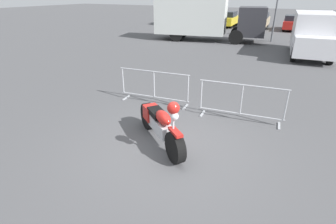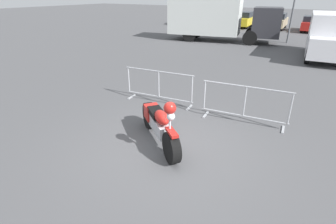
# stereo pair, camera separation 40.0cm
# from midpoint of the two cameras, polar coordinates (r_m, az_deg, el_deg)

# --- Properties ---
(ground_plane) EXTENTS (120.00, 120.00, 0.00)m
(ground_plane) POSITION_cam_midpoint_polar(r_m,az_deg,el_deg) (6.19, -1.27, -7.80)
(ground_plane) COLOR #4C4C4F
(motorcycle) EXTENTS (1.97, 1.63, 1.34)m
(motorcycle) POSITION_cam_midpoint_polar(r_m,az_deg,el_deg) (6.15, -3.59, -2.59)
(motorcycle) COLOR black
(motorcycle) RESTS_ON ground
(crowd_barrier_near) EXTENTS (2.37, 0.67, 1.07)m
(crowd_barrier_near) POSITION_cam_midpoint_polar(r_m,az_deg,el_deg) (8.45, -4.41, 5.53)
(crowd_barrier_near) COLOR #9EA0A5
(crowd_barrier_near) RESTS_ON ground
(crowd_barrier_far) EXTENTS (2.37, 0.67, 1.07)m
(crowd_barrier_far) POSITION_cam_midpoint_polar(r_m,az_deg,el_deg) (7.45, 14.17, 2.12)
(crowd_barrier_far) COLOR #9EA0A5
(crowd_barrier_far) RESTS_ON ground
(box_truck) EXTENTS (7.99, 3.72, 2.98)m
(box_truck) POSITION_cam_midpoint_polar(r_m,az_deg,el_deg) (20.29, 7.08, 19.78)
(box_truck) COLOR silver
(box_truck) RESTS_ON ground
(delivery_van) EXTENTS (2.38, 5.15, 2.31)m
(delivery_van) POSITION_cam_midpoint_polar(r_m,az_deg,el_deg) (16.99, 28.38, 14.87)
(delivery_van) COLOR silver
(delivery_van) RESTS_ON ground
(parked_car_white) EXTENTS (1.97, 4.34, 1.44)m
(parked_car_white) POSITION_cam_midpoint_polar(r_m,az_deg,el_deg) (31.37, 0.27, 19.99)
(parked_car_white) COLOR white
(parked_car_white) RESTS_ON ground
(parked_car_silver) EXTENTS (1.83, 4.05, 1.35)m
(parked_car_silver) POSITION_cam_midpoint_polar(r_m,az_deg,el_deg) (30.46, 6.29, 19.62)
(parked_car_silver) COLOR #B7BABF
(parked_car_silver) RESTS_ON ground
(parked_car_yellow) EXTENTS (2.03, 4.48, 1.49)m
(parked_car_yellow) POSITION_cam_midpoint_polar(r_m,az_deg,el_deg) (29.42, 12.34, 19.20)
(parked_car_yellow) COLOR yellow
(parked_car_yellow) RESTS_ON ground
(parked_car_tan) EXTENTS (2.00, 4.42, 1.47)m
(parked_car_tan) POSITION_cam_midpoint_polar(r_m,az_deg,el_deg) (28.93, 18.78, 18.40)
(parked_car_tan) COLOR tan
(parked_car_tan) RESTS_ON ground
(parked_car_red) EXTENTS (1.85, 4.09, 1.36)m
(parked_car_red) POSITION_cam_midpoint_polar(r_m,az_deg,el_deg) (28.32, 25.20, 17.20)
(parked_car_red) COLOR #B21E19
(parked_car_red) RESTS_ON ground
(parked_car_black) EXTENTS (2.03, 4.49, 1.49)m
(parked_car_black) POSITION_cam_midpoint_polar(r_m,az_deg,el_deg) (28.21, 31.78, 16.03)
(parked_car_black) COLOR black
(parked_car_black) RESTS_ON ground
(pedestrian) EXTENTS (0.36, 0.36, 1.69)m
(pedestrian) POSITION_cam_midpoint_polar(r_m,az_deg,el_deg) (23.69, 17.28, 17.87)
(pedestrian) COLOR #262838
(pedestrian) RESTS_ON ground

